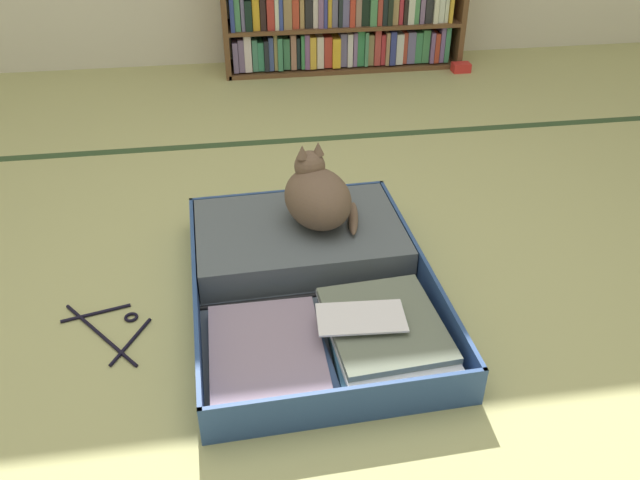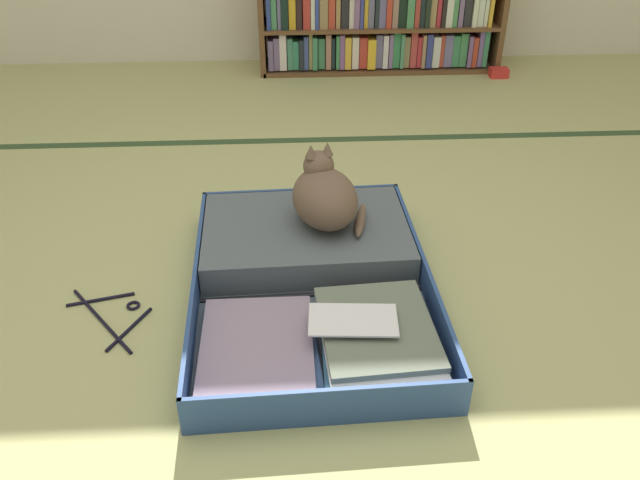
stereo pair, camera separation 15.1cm
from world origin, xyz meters
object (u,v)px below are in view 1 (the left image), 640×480
(small_red_pouch, at_px, (461,67))
(clothes_hanger, at_px, (111,328))
(open_suitcase, at_px, (310,273))
(black_cat, at_px, (317,196))
(bookshelf, at_px, (341,4))

(small_red_pouch, bearing_deg, clothes_hanger, -131.11)
(open_suitcase, relative_size, black_cat, 3.20)
(black_cat, xyz_separation_m, clothes_hanger, (-0.64, -0.31, -0.21))
(bookshelf, height_order, small_red_pouch, bookshelf)
(black_cat, height_order, small_red_pouch, black_cat)
(clothes_hanger, bearing_deg, open_suitcase, 11.41)
(open_suitcase, xyz_separation_m, clothes_hanger, (-0.60, -0.12, -0.05))
(bookshelf, bearing_deg, black_cat, -102.48)
(bookshelf, relative_size, clothes_hanger, 4.58)
(bookshelf, height_order, open_suitcase, bookshelf)
(open_suitcase, distance_m, black_cat, 0.25)
(small_red_pouch, bearing_deg, black_cat, -122.87)
(small_red_pouch, bearing_deg, bookshelf, 163.48)
(bookshelf, bearing_deg, open_suitcase, -102.63)
(bookshelf, xyz_separation_m, black_cat, (-0.41, -1.86, -0.14))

